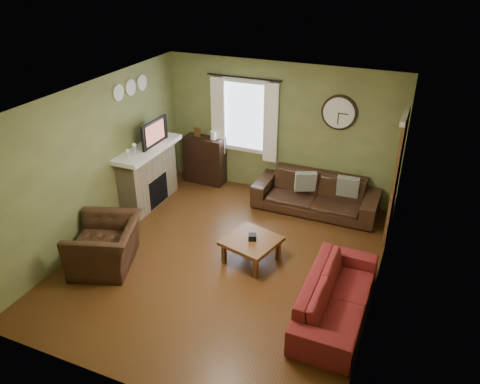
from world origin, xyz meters
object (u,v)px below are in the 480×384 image
at_px(bookshelf, 205,160).
at_px(sofa_red, 336,296).
at_px(sofa_brown, 316,194).
at_px(armchair, 106,245).
at_px(coffee_table, 251,250).

relative_size(bookshelf, sofa_red, 0.49).
distance_m(sofa_brown, sofa_red, 2.83).
distance_m(armchair, coffee_table, 2.25).
xyz_separation_m(armchair, coffee_table, (2.03, 0.95, -0.16)).
xyz_separation_m(bookshelf, sofa_red, (3.42, -2.93, -0.20)).
xyz_separation_m(bookshelf, coffee_table, (1.93, -2.26, -0.29)).
height_order(bookshelf, sofa_brown, bookshelf).
distance_m(bookshelf, armchair, 3.21).
relative_size(bookshelf, coffee_table, 1.30).
bearing_deg(bookshelf, sofa_red, -40.57).
bearing_deg(coffee_table, bookshelf, 130.57).
distance_m(sofa_brown, armchair, 3.88).
bearing_deg(bookshelf, sofa_brown, -6.35).
relative_size(armchair, coffee_table, 1.46).
xyz_separation_m(bookshelf, armchair, (-0.10, -3.20, -0.13)).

